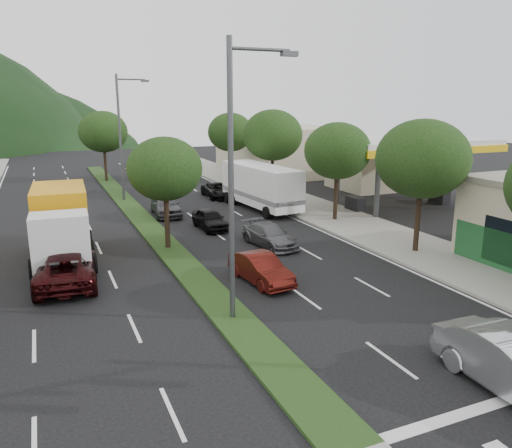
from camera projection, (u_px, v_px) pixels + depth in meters
name	position (u px, v px, depth m)	size (l,w,h in m)	color
sidewalk_right	(306.00, 206.00, 38.54)	(5.00, 90.00, 0.15)	gray
median	(135.00, 212.00, 36.38)	(1.60, 56.00, 0.12)	#1B3312
gas_canopy	(403.00, 146.00, 37.29)	(12.20, 8.20, 5.25)	silver
bldg_right_far	(279.00, 149.00, 57.57)	(10.00, 16.00, 5.20)	beige
tree_r_b	(422.00, 159.00, 25.58)	(4.80, 4.80, 6.94)	black
tree_r_c	(337.00, 151.00, 32.78)	(4.40, 4.40, 6.48)	black
tree_r_d	(273.00, 135.00, 41.58)	(5.00, 5.00, 7.17)	black
tree_r_e	(231.00, 132.00, 50.56)	(4.60, 4.60, 6.71)	black
tree_med_near	(165.00, 169.00, 26.43)	(4.00, 4.00, 6.02)	black
tree_med_far	(103.00, 132.00, 49.46)	(4.80, 4.80, 6.94)	black
streetlight_near	(236.00, 170.00, 17.33)	(2.60, 0.25, 10.00)	#47494C
streetlight_mid	(122.00, 132.00, 39.60)	(2.60, 0.25, 10.00)	#47494C
suv_maroon	(66.00, 268.00, 22.05)	(2.52, 5.48, 1.52)	black
car_queue_a	(210.00, 219.00, 31.70)	(1.51, 3.75, 1.28)	black
car_queue_b	(270.00, 235.00, 27.97)	(1.72, 4.23, 1.23)	#55545A
car_queue_c	(261.00, 269.00, 22.26)	(1.36, 3.90, 1.29)	#4D110C
car_queue_d	(218.00, 190.00, 42.16)	(2.03, 4.40, 1.22)	black
car_queue_e	(166.00, 205.00, 35.48)	(1.79, 4.45, 1.52)	#47464B
box_truck	(61.00, 227.00, 25.24)	(3.20, 7.53, 3.65)	silver
motorhome	(260.00, 186.00, 37.42)	(3.31, 8.75, 3.29)	white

